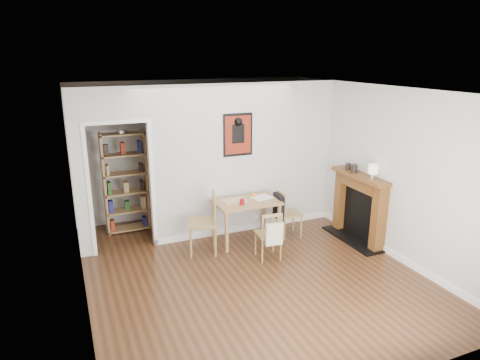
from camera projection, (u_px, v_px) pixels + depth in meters
name	position (u px, v px, depth m)	size (l,w,h in m)	color
ground	(248.00, 269.00, 6.31)	(5.20, 5.20, 0.00)	#522C1A
room_shell	(221.00, 163.00, 7.16)	(5.20, 5.20, 5.20)	silver
dining_table	(247.00, 206.00, 7.09)	(1.05, 0.67, 0.71)	#A7794E
chair_left	(202.00, 223.00, 6.71)	(0.61, 0.61, 0.98)	#9A7B47
chair_right	(288.00, 213.00, 7.34)	(0.49, 0.44, 0.80)	#9A7B47
chair_front	(268.00, 234.00, 6.55)	(0.42, 0.47, 0.78)	#9A7B47
bookshelf	(125.00, 183.00, 7.47)	(0.75, 0.30, 1.79)	#A7794E
fireplace	(360.00, 205.00, 7.16)	(0.45, 1.25, 1.16)	brown
red_glass	(242.00, 202.00, 6.87)	(0.08, 0.08, 0.10)	maroon
orange_fruit	(254.00, 195.00, 7.24)	(0.07, 0.07, 0.07)	orange
placemat	(235.00, 200.00, 7.08)	(0.40, 0.30, 0.00)	beige
notebook	(262.00, 197.00, 7.21)	(0.33, 0.25, 0.02)	silver
mantel_lamp	(373.00, 170.00, 6.68)	(0.15, 0.15, 0.24)	silver
ceramic_jar_a	(354.00, 168.00, 7.09)	(0.11, 0.11, 0.13)	black
ceramic_jar_b	(348.00, 166.00, 7.25)	(0.09, 0.09, 0.11)	black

